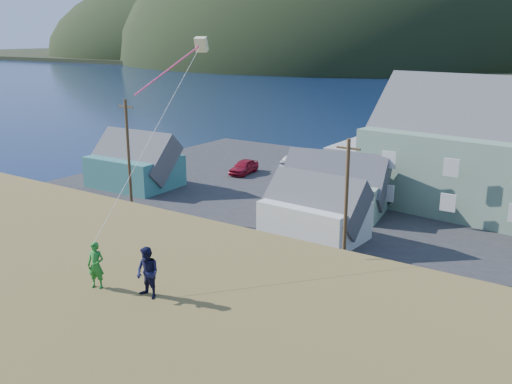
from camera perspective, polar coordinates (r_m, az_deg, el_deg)
ground at (r=36.45m, az=9.14°, el=-8.60°), size 900.00×900.00×0.00m
grass_strip at (r=34.78m, az=7.72°, el=-9.68°), size 110.00×8.00×0.10m
waterfront_lot at (r=51.47m, az=17.25°, el=-1.81°), size 72.00×36.00×0.12m
wharf at (r=74.48m, az=18.18°, el=3.66°), size 26.00×14.00×0.90m
shed_teal at (r=57.65m, az=-12.06°, el=2.93°), size 8.79×6.33×6.80m
shed_palegreen_near at (r=48.58m, az=7.82°, el=0.60°), size 9.45×6.74×6.29m
shed_white at (r=42.10m, az=5.87°, el=-1.79°), size 7.74×5.37×5.96m
shed_palegreen_far at (r=58.19m, az=18.94°, el=2.70°), size 11.07×7.09×7.04m
utility_poles at (r=37.94m, az=4.75°, el=-0.21°), size 32.74×0.24×9.66m
parked_cars at (r=57.92m, az=9.79°, el=1.38°), size 24.45×12.75×1.55m
kite_flyer_green at (r=18.29m, az=-15.72°, el=-7.06°), size 0.63×0.52×1.48m
kite_flyer_navy at (r=17.27m, az=-10.79°, el=-7.94°), size 0.81×0.65×1.57m
kite_rig at (r=22.60m, az=-6.13°, el=13.87°), size 1.28×3.73×9.06m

